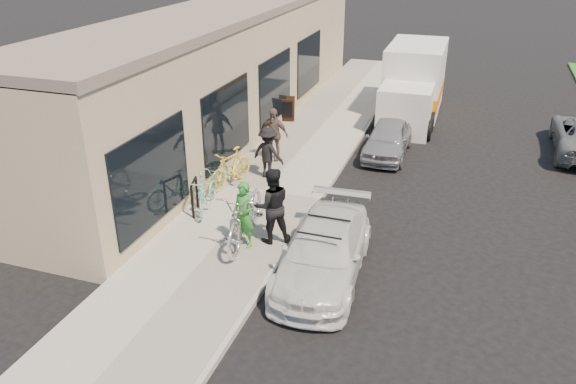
# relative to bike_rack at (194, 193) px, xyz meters

# --- Properties ---
(ground) EXTENTS (120.00, 120.00, 0.00)m
(ground) POSITION_rel_bike_rack_xyz_m (3.15, -1.24, -0.68)
(ground) COLOR black
(ground) RESTS_ON ground
(sidewalk) EXTENTS (3.00, 34.00, 0.15)m
(sidewalk) POSITION_rel_bike_rack_xyz_m (1.15, 1.76, -0.61)
(sidewalk) COLOR #A39F93
(sidewalk) RESTS_ON ground
(curb) EXTENTS (0.12, 34.00, 0.13)m
(curb) POSITION_rel_bike_rack_xyz_m (2.70, 1.76, -0.62)
(curb) COLOR #A29D94
(curb) RESTS_ON ground
(storefront) EXTENTS (3.60, 20.00, 4.22)m
(storefront) POSITION_rel_bike_rack_xyz_m (-2.09, 6.75, 1.44)
(storefront) COLOR tan
(storefront) RESTS_ON ground
(bike_rack) EXTENTS (0.22, 0.60, 0.88)m
(bike_rack) POSITION_rel_bike_rack_xyz_m (0.00, 0.00, 0.00)
(bike_rack) COLOR black
(bike_rack) RESTS_ON sidewalk
(sandwich_board) EXTENTS (0.63, 0.64, 0.87)m
(sandwich_board) POSITION_rel_bike_rack_xyz_m (-0.19, 7.62, -0.09)
(sandwich_board) COLOR black
(sandwich_board) RESTS_ON sidewalk
(sedan_white) EXTENTS (1.85, 4.07, 1.19)m
(sedan_white) POSITION_rel_bike_rack_xyz_m (3.71, -1.42, -0.10)
(sedan_white) COLOR silver
(sedan_white) RESTS_ON ground
(sedan_silver) EXTENTS (1.32, 3.22, 1.09)m
(sedan_silver) POSITION_rel_bike_rack_xyz_m (3.80, 5.84, -0.13)
(sedan_silver) COLOR #9C9CA1
(sedan_silver) RESTS_ON ground
(moving_truck) EXTENTS (2.10, 5.42, 2.65)m
(moving_truck) POSITION_rel_bike_rack_xyz_m (3.96, 10.20, 0.50)
(moving_truck) COLOR silver
(moving_truck) RESTS_ON ground
(tandem_bike) EXTENTS (1.17, 2.61, 1.33)m
(tandem_bike) POSITION_rel_bike_rack_xyz_m (1.71, -0.80, 0.13)
(tandem_bike) COLOR silver
(tandem_bike) RESTS_ON sidewalk
(woman_rider) EXTENTS (0.63, 0.49, 1.53)m
(woman_rider) POSITION_rel_bike_rack_xyz_m (1.78, -1.06, 0.24)
(woman_rider) COLOR #2E882D
(woman_rider) RESTS_ON sidewalk
(man_standing) EXTENTS (1.08, 1.02, 1.77)m
(man_standing) POSITION_rel_bike_rack_xyz_m (2.28, -0.67, 0.36)
(man_standing) COLOR black
(man_standing) RESTS_ON sidewalk
(cruiser_bike_a) EXTENTS (1.06, 1.62, 0.95)m
(cruiser_bike_a) POSITION_rel_bike_rack_xyz_m (0.11, 0.15, -0.06)
(cruiser_bike_a) COLOR #7EBDAE
(cruiser_bike_a) RESTS_ON sidewalk
(cruiser_bike_b) EXTENTS (0.71, 1.58, 0.81)m
(cruiser_bike_b) POSITION_rel_bike_rack_xyz_m (0.02, 1.36, -0.13)
(cruiser_bike_b) COLOR #7EBDAE
(cruiser_bike_b) RESTS_ON sidewalk
(cruiser_bike_c) EXTENTS (0.89, 1.78, 1.03)m
(cruiser_bike_c) POSITION_rel_bike_rack_xyz_m (0.17, 1.82, -0.02)
(cruiser_bike_c) COLOR yellow
(cruiser_bike_c) RESTS_ON sidewalk
(bystander_a) EXTENTS (1.06, 0.76, 1.49)m
(bystander_a) POSITION_rel_bike_rack_xyz_m (0.95, 2.65, 0.21)
(bystander_a) COLOR black
(bystander_a) RESTS_ON sidewalk
(bystander_b) EXTENTS (0.97, 0.46, 1.62)m
(bystander_b) POSITION_rel_bike_rack_xyz_m (0.62, 3.98, 0.28)
(bystander_b) COLOR brown
(bystander_b) RESTS_ON sidewalk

